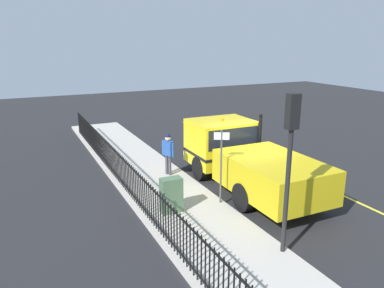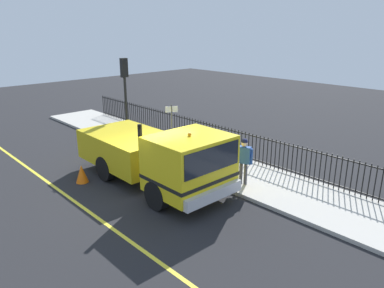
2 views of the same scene
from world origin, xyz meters
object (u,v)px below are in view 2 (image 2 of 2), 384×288
object	(u,v)px
traffic_light_near	(125,85)
worker_standing	(244,157)
street_sign	(172,128)
work_truck	(160,155)
traffic_cone	(82,174)
utility_cabinet	(204,142)

from	to	relation	value
traffic_light_near	worker_standing	bearing A→B (deg)	96.29
street_sign	traffic_light_near	bearing A→B (deg)	89.15
work_truck	street_sign	world-z (taller)	street_sign
traffic_cone	traffic_light_near	bearing A→B (deg)	32.22
traffic_cone	street_sign	bearing A→B (deg)	-17.69
utility_cabinet	street_sign	world-z (taller)	street_sign
work_truck	worker_standing	bearing A→B (deg)	137.48
traffic_light_near	traffic_cone	world-z (taller)	traffic_light_near
work_truck	traffic_cone	world-z (taller)	work_truck
street_sign	utility_cabinet	bearing A→B (deg)	-1.59
worker_standing	traffic_light_near	bearing A→B (deg)	-18.13
traffic_cone	street_sign	xyz separation A→B (m)	(3.49, -1.11, 1.35)
worker_standing	utility_cabinet	bearing A→B (deg)	-43.02
work_truck	utility_cabinet	bearing A→B (deg)	-159.80
work_truck	traffic_cone	distance (m)	3.16
worker_standing	street_sign	xyz separation A→B (m)	(-0.54, 3.30, 0.51)
traffic_light_near	traffic_cone	bearing A→B (deg)	34.25
worker_standing	utility_cabinet	xyz separation A→B (m)	(1.22, 3.25, -0.48)
utility_cabinet	street_sign	xyz separation A→B (m)	(-1.77, 0.05, 0.99)
utility_cabinet	worker_standing	bearing A→B (deg)	-110.62
work_truck	traffic_light_near	xyz separation A→B (m)	(1.68, 4.62, 1.80)
traffic_light_near	utility_cabinet	xyz separation A→B (m)	(1.72, -3.39, -2.34)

